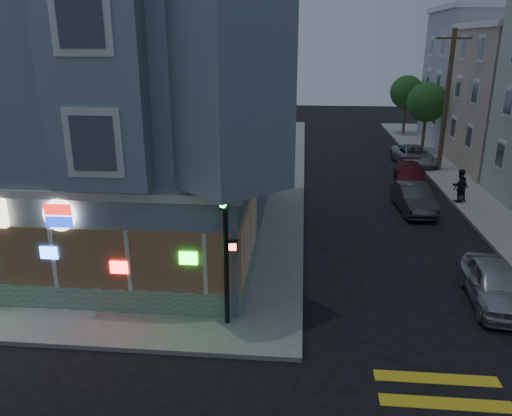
# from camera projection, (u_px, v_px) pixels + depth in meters

# --- Properties ---
(ground) EXTENTS (120.00, 120.00, 0.00)m
(ground) POSITION_uv_depth(u_px,v_px,m) (177.00, 406.00, 12.05)
(ground) COLOR black
(ground) RESTS_ON ground
(sidewalk_nw) EXTENTS (33.00, 42.00, 0.15)m
(sidewalk_nw) POSITION_uv_depth(u_px,v_px,m) (68.00, 166.00, 34.94)
(sidewalk_nw) COLOR gray
(sidewalk_nw) RESTS_ON ground
(corner_building) EXTENTS (14.60, 14.60, 11.40)m
(corner_building) POSITION_uv_depth(u_px,v_px,m) (94.00, 105.00, 21.10)
(corner_building) COLOR slate
(corner_building) RESTS_ON sidewalk_nw
(row_house_d) EXTENTS (12.00, 8.60, 10.50)m
(row_house_d) POSITION_uv_depth(u_px,v_px,m) (509.00, 79.00, 40.68)
(row_house_d) COLOR #A5A1B1
(row_house_d) RESTS_ON sidewalk_ne
(utility_pole) EXTENTS (2.20, 0.30, 9.00)m
(utility_pole) POSITION_uv_depth(u_px,v_px,m) (447.00, 100.00, 32.10)
(utility_pole) COLOR #4C3826
(utility_pole) RESTS_ON sidewalk_ne
(street_tree_near) EXTENTS (3.00, 3.00, 5.30)m
(street_tree_near) POSITION_uv_depth(u_px,v_px,m) (427.00, 102.00, 38.02)
(street_tree_near) COLOR #4C3826
(street_tree_near) RESTS_ON sidewalk_ne
(street_tree_far) EXTENTS (3.00, 3.00, 5.30)m
(street_tree_far) POSITION_uv_depth(u_px,v_px,m) (407.00, 92.00, 45.58)
(street_tree_far) COLOR #4C3826
(street_tree_far) RESTS_ON sidewalk_ne
(pedestrian_a) EXTENTS (1.05, 0.95, 1.76)m
(pedestrian_a) POSITION_uv_depth(u_px,v_px,m) (460.00, 185.00, 26.75)
(pedestrian_a) COLOR black
(pedestrian_a) RESTS_ON sidewalk_ne
(pedestrian_b) EXTENTS (0.97, 0.72, 1.53)m
(pedestrian_b) POSITION_uv_depth(u_px,v_px,m) (461.00, 189.00, 26.55)
(pedestrian_b) COLOR black
(pedestrian_b) RESTS_ON sidewalk_ne
(parked_car_a) EXTENTS (1.94, 4.17, 1.38)m
(parked_car_a) POSITION_uv_depth(u_px,v_px,m) (495.00, 285.00, 16.56)
(parked_car_a) COLOR #ADB1B5
(parked_car_a) RESTS_ON ground
(parked_car_b) EXTENTS (1.77, 4.36, 1.41)m
(parked_car_b) POSITION_uv_depth(u_px,v_px,m) (413.00, 198.00, 25.65)
(parked_car_b) COLOR #343739
(parked_car_b) RESTS_ON ground
(parked_car_c) EXTENTS (2.29, 4.58, 1.28)m
(parked_car_c) POSITION_uv_depth(u_px,v_px,m) (410.00, 174.00, 30.50)
(parked_car_c) COLOR #5C151C
(parked_car_c) RESTS_ON ground
(parked_car_d) EXTENTS (2.74, 5.09, 1.36)m
(parked_car_d) POSITION_uv_depth(u_px,v_px,m) (414.00, 156.00, 35.29)
(parked_car_d) COLOR #999FA3
(parked_car_d) RESTS_ON ground
(traffic_signal) EXTENTS (0.58, 0.54, 4.78)m
(traffic_signal) POSITION_uv_depth(u_px,v_px,m) (225.00, 225.00, 14.23)
(traffic_signal) COLOR black
(traffic_signal) RESTS_ON sidewalk_nw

